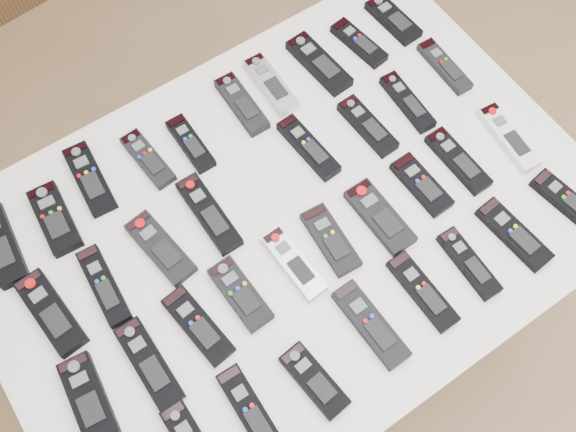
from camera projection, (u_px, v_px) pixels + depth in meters
ground at (302, 310)px, 2.05m from camera, size 4.00×4.00×0.00m
table at (288, 231)px, 1.37m from camera, size 1.25×0.88×0.78m
remote_0 at (1, 244)px, 1.29m from camera, size 0.07×0.19×0.02m
remote_1 at (55, 219)px, 1.31m from camera, size 0.07×0.16×0.02m
remote_2 at (90, 179)px, 1.35m from camera, size 0.07×0.18×0.02m
remote_3 at (148, 159)px, 1.37m from camera, size 0.06×0.15×0.02m
remote_4 at (191, 144)px, 1.38m from camera, size 0.04×0.14×0.02m
remote_5 at (242, 104)px, 1.43m from camera, size 0.05×0.16×0.02m
remote_6 at (271, 84)px, 1.45m from camera, size 0.06×0.17×0.02m
remote_7 at (319, 64)px, 1.47m from camera, size 0.07×0.18×0.02m
remote_8 at (359, 43)px, 1.50m from camera, size 0.06×0.16×0.02m
remote_9 at (393, 19)px, 1.53m from camera, size 0.06×0.15×0.02m
remote_10 at (51, 313)px, 1.23m from camera, size 0.07×0.18×0.02m
remote_11 at (104, 286)px, 1.25m from camera, size 0.06×0.17×0.02m
remote_12 at (161, 248)px, 1.28m from camera, size 0.08×0.18×0.02m
remote_13 at (209, 214)px, 1.31m from camera, size 0.05×0.19×0.02m
remote_14 at (308, 147)px, 1.38m from camera, size 0.06×0.17×0.02m
remote_15 at (367, 126)px, 1.40m from camera, size 0.05×0.16×0.02m
remote_16 at (407, 102)px, 1.43m from camera, size 0.05×0.16×0.02m
remote_17 at (444, 66)px, 1.47m from camera, size 0.05×0.16×0.02m
remote_18 at (88, 399)px, 1.16m from camera, size 0.08×0.17×0.02m
remote_19 at (149, 363)px, 1.19m from camera, size 0.05×0.18×0.02m
remote_20 at (198, 325)px, 1.22m from camera, size 0.07×0.17×0.02m
remote_21 at (240, 294)px, 1.24m from camera, size 0.06×0.15×0.02m
remote_22 at (294, 263)px, 1.27m from camera, size 0.05×0.16×0.02m
remote_23 at (331, 240)px, 1.29m from camera, size 0.07×0.16×0.02m
remote_24 at (380, 217)px, 1.31m from camera, size 0.06×0.17×0.02m
remote_25 at (421, 185)px, 1.34m from camera, size 0.06×0.15×0.02m
remote_26 at (458, 161)px, 1.37m from camera, size 0.05×0.17×0.02m
remote_27 at (509, 137)px, 1.39m from camera, size 0.07×0.18×0.02m
remote_30 at (252, 413)px, 1.15m from camera, size 0.05×0.18×0.02m
remote_31 at (314, 380)px, 1.17m from camera, size 0.07×0.15×0.02m
remote_32 at (371, 324)px, 1.22m from camera, size 0.06×0.18×0.02m
remote_33 at (422, 291)px, 1.25m from camera, size 0.05×0.17×0.02m
remote_34 at (469, 263)px, 1.27m from camera, size 0.05×0.16×0.02m
remote_35 at (514, 234)px, 1.30m from camera, size 0.06×0.17×0.02m
remote_36 at (566, 201)px, 1.33m from camera, size 0.07×0.16×0.02m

